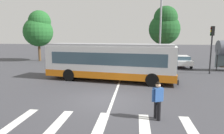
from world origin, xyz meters
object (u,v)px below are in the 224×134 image
object	(u,v)px
pedestrian_crossing_street	(158,98)
parked_car_champagne	(137,60)
parked_car_teal	(93,59)
parked_car_blue	(116,60)
parked_car_white	(181,60)
background_tree_left	(39,29)
background_tree_right	(165,26)
twin_arm_street_lamp	(161,21)
traffic_light_far_corner	(212,42)
city_transit_bus	(110,62)
parked_car_red	(159,60)

from	to	relation	value
pedestrian_crossing_street	parked_car_champagne	bearing A→B (deg)	93.20
parked_car_teal	parked_car_blue	bearing A→B (deg)	3.31
parked_car_white	background_tree_left	distance (m)	20.49
background_tree_right	pedestrian_crossing_street	bearing A→B (deg)	-98.21
twin_arm_street_lamp	traffic_light_far_corner	bearing A→B (deg)	-26.53
traffic_light_far_corner	pedestrian_crossing_street	bearing A→B (deg)	-118.17
traffic_light_far_corner	background_tree_right	bearing A→B (deg)	111.35
parked_car_teal	traffic_light_far_corner	xyz separation A→B (m)	(12.58, -4.16, 2.34)
city_transit_bus	traffic_light_far_corner	distance (m)	10.31
background_tree_left	parked_car_champagne	bearing A→B (deg)	-13.40
city_transit_bus	background_tree_left	bearing A→B (deg)	135.57
pedestrian_crossing_street	parked_car_white	distance (m)	16.77
traffic_light_far_corner	twin_arm_street_lamp	xyz separation A→B (m)	(-4.63, 2.31, 2.18)
traffic_light_far_corner	twin_arm_street_lamp	distance (m)	5.61
parked_car_blue	background_tree_right	xyz separation A→B (m)	(6.42, 4.21, 4.32)
parked_car_red	parked_car_white	xyz separation A→B (m)	(2.62, -0.11, 0.00)
parked_car_teal	parked_car_blue	xyz separation A→B (m)	(2.82, 0.16, 0.00)
pedestrian_crossing_street	twin_arm_street_lamp	distance (m)	14.72
city_transit_bus	parked_car_white	xyz separation A→B (m)	(7.63, 8.53, -0.82)
city_transit_bus	background_tree_left	xyz separation A→B (m)	(-12.18, 11.94, 3.16)
pedestrian_crossing_street	parked_car_teal	bearing A→B (deg)	111.79
city_transit_bus	parked_car_red	size ratio (longest dim) A/B	2.45
parked_car_teal	background_tree_right	size ratio (longest dim) A/B	0.59
parked_car_red	background_tree_right	distance (m)	5.94
parked_car_blue	traffic_light_far_corner	size ratio (longest dim) A/B	0.98
city_transit_bus	pedestrian_crossing_street	bearing A→B (deg)	-67.77
parked_car_white	traffic_light_far_corner	xyz separation A→B (m)	(1.73, -4.48, 2.34)
parked_car_teal	twin_arm_street_lamp	distance (m)	9.33
parked_car_red	traffic_light_far_corner	xyz separation A→B (m)	(4.35, -4.58, 2.34)
city_transit_bus	parked_car_blue	xyz separation A→B (m)	(-0.39, 8.37, -0.82)
parked_car_teal	background_tree_right	world-z (taller)	background_tree_right
pedestrian_crossing_street	background_tree_left	world-z (taller)	background_tree_left
pedestrian_crossing_street	background_tree_left	bearing A→B (deg)	128.02
parked_car_blue	twin_arm_street_lamp	xyz separation A→B (m)	(5.13, -2.01, 4.52)
background_tree_left	city_transit_bus	bearing A→B (deg)	-44.43
pedestrian_crossing_street	parked_car_red	bearing A→B (deg)	83.35
traffic_light_far_corner	background_tree_right	world-z (taller)	background_tree_right
parked_car_red	traffic_light_far_corner	world-z (taller)	traffic_light_far_corner
parked_car_blue	background_tree_left	distance (m)	12.94
twin_arm_street_lamp	background_tree_right	bearing A→B (deg)	78.27
parked_car_champagne	parked_car_white	bearing A→B (deg)	0.15
pedestrian_crossing_street	city_transit_bus	bearing A→B (deg)	112.23
parked_car_red	background_tree_left	distance (m)	17.95
pedestrian_crossing_street	traffic_light_far_corner	size ratio (longest dim) A/B	0.37
parked_car_teal	background_tree_left	size ratio (longest dim) A/B	0.62
parked_car_red	background_tree_left	xyz separation A→B (m)	(-17.19, 3.31, 3.98)
parked_car_blue	background_tree_left	world-z (taller)	background_tree_left
parked_car_red	traffic_light_far_corner	size ratio (longest dim) A/B	0.98
parked_car_champagne	parked_car_red	distance (m)	2.80
twin_arm_street_lamp	background_tree_left	world-z (taller)	twin_arm_street_lamp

